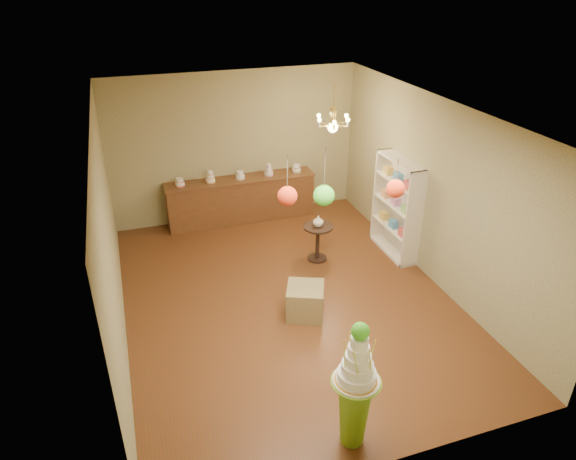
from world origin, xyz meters
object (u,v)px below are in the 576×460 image
object	(u,v)px
pedestal_green	(355,396)
pedestal_orange	(354,402)
sideboard	(241,199)
round_table	(318,238)

from	to	relation	value
pedestal_green	pedestal_orange	bearing A→B (deg)	-180.00
pedestal_green	sideboard	world-z (taller)	pedestal_green
sideboard	round_table	size ratio (longest dim) A/B	4.51
pedestal_green	sideboard	xyz separation A→B (m)	(0.18, 5.82, -0.19)
pedestal_green	round_table	bearing A→B (deg)	74.16
pedestal_green	round_table	size ratio (longest dim) A/B	2.42
pedestal_green	round_table	world-z (taller)	pedestal_green
sideboard	round_table	xyz separation A→B (m)	(0.90, -1.99, -0.04)
sideboard	round_table	distance (m)	2.19
sideboard	pedestal_green	bearing A→B (deg)	-91.79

